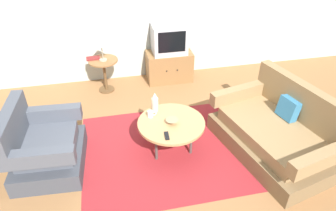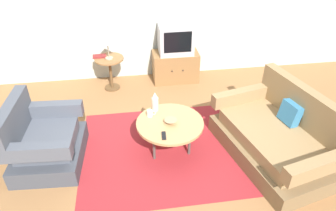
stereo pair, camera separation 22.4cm
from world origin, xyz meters
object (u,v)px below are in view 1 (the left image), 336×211
Objects in this scene: tv_stand at (169,66)px; vase at (155,102)px; table_lamp at (101,41)px; book at (93,58)px; armchair at (44,148)px; bowl at (172,121)px; coffee_table at (171,124)px; tv_remote_dark at (167,136)px; mug at (151,114)px; couch at (277,133)px; side_table at (104,69)px; television at (169,39)px.

vase is (-0.55, -1.62, 0.32)m from tv_stand.
book is at bearing 150.16° from table_lamp.
armchair is 1.50m from vase.
table_lamp is 2.62× the size of bowl.
tv_remote_dark reaches higher than coffee_table.
armchair is 8.66× the size of mug.
tv_stand is 5.65× the size of tv_remote_dark.
couch is 3.07× the size of side_table.
mug is 0.82× the size of tv_remote_dark.
television is 5.04× the size of mug.
book is (-1.33, -0.10, -0.19)m from television.
couch is 6.54× the size of vase.
armchair is at bearing -173.94° from mug.
vase is at bearing 54.66° from couch.
table_lamp is at bearing 113.28° from vase.
vase is 0.58m from tv_remote_dark.
armchair is at bearing -97.00° from tv_remote_dark.
television is 1.19m from table_lamp.
tv_stand reaches higher than bowl.
armchair is 1.92m from side_table.
tv_stand is at bearing 70.21° from mug.
bowl is (0.78, -1.79, 0.07)m from side_table.
couch is at bearing 92.86° from tv_remote_dark.
bowl is (1.60, -0.05, 0.19)m from armchair.
side_table is (0.82, 1.74, 0.13)m from armchair.
armchair is 1.72× the size of television.
side_table reaches higher than tv_stand.
couch is 3.01m from table_lamp.
side_table is 1.95m from bowl.
tv_remote_dark is (0.66, -2.01, -0.46)m from table_lamp.
vase reaches higher than side_table.
table_lamp is (-0.77, 1.74, 0.50)m from coffee_table.
coffee_table is at bearing 161.08° from tv_remote_dark.
vase is 1.70× the size of bowl.
book is at bearing 155.93° from side_table.
tv_remote_dark is at bearing -71.79° from table_lamp.
armchair is at bearing 70.13° from couch.
bowl is at bearing 91.68° from armchair.
book is at bearing 117.07° from vase.
vase is (0.62, -1.44, -0.33)m from table_lamp.
coffee_table is at bearing -101.48° from television.
coffee_table is 3.14× the size of vase.
mug is 0.31m from bowl.
side_table is at bearing 113.71° from bowl.
armchair reaches higher than mug.
television is 1.35m from book.
coffee_table is at bearing -66.01° from book.
mug is (0.54, -1.59, 0.08)m from side_table.
armchair is at bearing -113.19° from book.
vase is at bearing -171.61° from tv_remote_dark.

